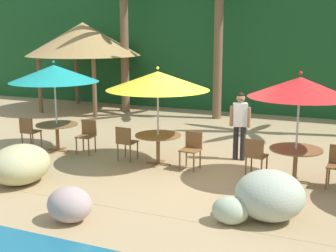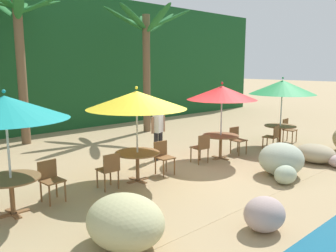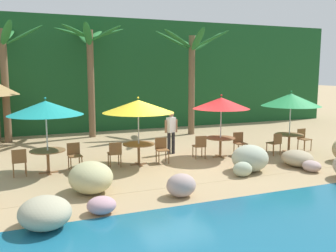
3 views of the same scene
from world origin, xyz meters
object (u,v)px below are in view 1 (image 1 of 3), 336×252
chair_yellow_inland (126,141)px  waiter_in_white (240,121)px  palm_tree_nearest (124,21)px  umbrella_red (300,87)px  chair_red_inland (255,154)px  umbrella_teal (54,74)px  dining_table_red (296,154)px  chair_yellow_seaward (192,147)px  dining_table_teal (57,129)px  dining_table_yellow (158,140)px  palapa_hut (83,39)px  palm_tree_second (219,14)px  umbrella_yellow (158,81)px  chair_teal_seaward (87,134)px  chair_teal_inland (29,130)px

chair_yellow_inland → waiter_in_white: bearing=25.4°
palm_tree_nearest → waiter_in_white: bearing=-40.0°
umbrella_red → chair_red_inland: umbrella_red is taller
umbrella_teal → dining_table_red: bearing=-0.9°
chair_yellow_seaward → palm_tree_nearest: bearing=129.8°
dining_table_teal → dining_table_yellow: bearing=-1.2°
chair_yellow_seaward → chair_yellow_inland: 1.71m
dining_table_yellow → palapa_hut: palapa_hut is taller
chair_yellow_seaward → chair_red_inland: (1.49, -0.03, 0.00)m
dining_table_teal → palapa_hut: (-2.92, 5.75, 2.22)m
dining_table_yellow → umbrella_red: bearing=-0.6°
waiter_in_white → palm_tree_nearest: bearing=140.0°
dining_table_teal → chair_yellow_inland: size_ratio=1.26×
umbrella_red → palm_tree_second: 7.38m
umbrella_yellow → umbrella_red: umbrella_red is taller
chair_yellow_inland → waiter_in_white: size_ratio=0.51×
umbrella_yellow → dining_table_yellow: 1.41m
chair_teal_seaward → umbrella_red: 5.57m
dining_table_yellow → chair_yellow_inland: 0.86m
umbrella_teal → palm_tree_nearest: 6.38m
umbrella_red → palapa_hut: bearing=147.3°
umbrella_yellow → dining_table_red: (3.20, -0.03, -1.41)m
dining_table_red → dining_table_teal: bearing=179.1°
umbrella_teal → palm_tree_nearest: (-1.26, 6.08, 1.44)m
umbrella_teal → chair_teal_inland: 1.78m
chair_yellow_inland → palapa_hut: palapa_hut is taller
waiter_in_white → chair_teal_inland: bearing=-167.7°
chair_teal_inland → palm_tree_nearest: bearing=93.8°
umbrella_yellow → chair_teal_seaward: bearing=174.1°
dining_table_teal → chair_teal_seaward: chair_teal_seaward is taller
chair_teal_inland → chair_teal_seaward: bearing=9.2°
dining_table_teal → palm_tree_nearest: palm_tree_nearest is taller
dining_table_yellow → chair_red_inland: (2.35, -0.01, -0.10)m
chair_red_inland → chair_yellow_inland: bearing=-179.3°
umbrella_teal → umbrella_yellow: size_ratio=0.99×
chair_teal_inland → dining_table_red: 7.04m
palm_tree_second → chair_red_inland: bearing=-65.8°
chair_yellow_inland → palapa_hut: bearing=130.8°
chair_teal_seaward → umbrella_red: umbrella_red is taller
umbrella_teal → chair_teal_seaward: bearing=10.7°
chair_teal_inland → dining_table_red: chair_teal_inland is taller
palapa_hut → chair_yellow_inland: bearing=-49.2°
dining_table_teal → umbrella_red: bearing=-0.9°
chair_teal_seaward → waiter_in_white: bearing=13.7°
umbrella_teal → dining_table_teal: umbrella_teal is taller
palapa_hut → waiter_in_white: bearing=-31.5°
dining_table_teal → waiter_in_white: (4.68, 1.09, 0.37)m
palm_tree_nearest → palapa_hut: palm_tree_nearest is taller
dining_table_teal → chair_teal_inland: size_ratio=1.26×
chair_yellow_seaward → umbrella_teal: bearing=179.3°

